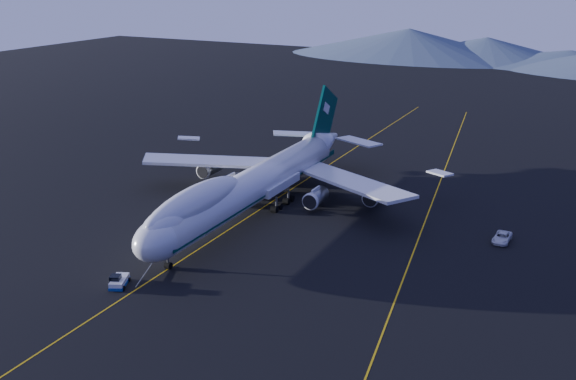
% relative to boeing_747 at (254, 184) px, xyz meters
% --- Properties ---
extents(ground, '(500.00, 500.00, 0.00)m').
position_rel_boeing_747_xyz_m(ground, '(-0.00, -0.03, -5.81)').
color(ground, black).
rests_on(ground, ground).
extents(taxiway_line_main, '(0.25, 220.00, 0.01)m').
position_rel_boeing_747_xyz_m(taxiway_line_main, '(-0.00, -0.03, -5.80)').
color(taxiway_line_main, gold).
rests_on(taxiway_line_main, ground).
extents(taxiway_line_side, '(28.08, 198.09, 0.01)m').
position_rel_boeing_747_xyz_m(taxiway_line_side, '(30.00, 9.97, -5.80)').
color(taxiway_line_side, gold).
rests_on(taxiway_line_side, ground).
extents(boeing_747, '(59.62, 72.43, 19.37)m').
position_rel_boeing_747_xyz_m(boeing_747, '(0.00, 0.00, 0.00)').
color(boeing_747, silver).
rests_on(boeing_747, ground).
extents(pushback_tug, '(3.54, 4.58, 1.78)m').
position_rel_boeing_747_xyz_m(pushback_tug, '(-3.00, -34.25, -5.25)').
color(pushback_tug, silver).
rests_on(pushback_tug, ground).
extents(service_van, '(2.80, 5.64, 1.54)m').
position_rel_boeing_747_xyz_m(service_van, '(43.97, 7.46, -5.05)').
color(service_van, silver).
rests_on(service_van, ground).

